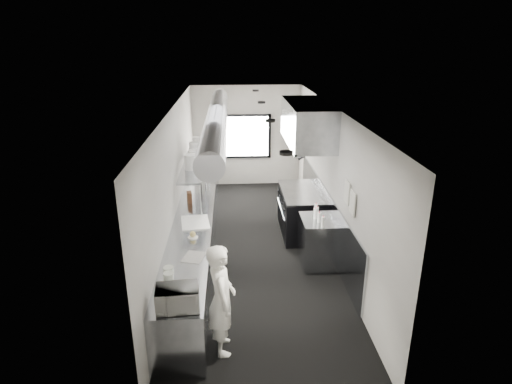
{
  "coord_description": "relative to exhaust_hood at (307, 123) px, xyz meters",
  "views": [
    {
      "loc": [
        -0.43,
        -7.75,
        4.04
      ],
      "look_at": [
        0.02,
        -0.2,
        1.27
      ],
      "focal_mm": 30.02,
      "sensor_mm": 36.0,
      "label": 1
    }
  ],
  "objects": [
    {
      "name": "squeeze_bottle_e",
      "position": [
        0.04,
        -1.11,
        -1.4
      ],
      "size": [
        0.08,
        0.08,
        0.19
      ],
      "primitive_type": "cylinder",
      "rotation": [
        0.0,
        0.0,
        0.39
      ],
      "color": "white",
      "rests_on": "bottle_station"
    },
    {
      "name": "pass_shelf",
      "position": [
        -2.29,
        0.3,
        -0.86
      ],
      "size": [
        0.45,
        3.0,
        0.68
      ],
      "color": "gray",
      "rests_on": "prep_counter"
    },
    {
      "name": "deli_tub_a",
      "position": [
        -2.44,
        -3.15,
        -1.44
      ],
      "size": [
        0.2,
        0.2,
        0.11
      ],
      "primitive_type": "cylinder",
      "rotation": [
        0.0,
        0.0,
        0.43
      ],
      "color": "silver",
      "rests_on": "prep_counter"
    },
    {
      "name": "plate_stack_c",
      "position": [
        -2.32,
        0.57,
        -0.66
      ],
      "size": [
        0.3,
        0.3,
        0.33
      ],
      "primitive_type": "cylinder",
      "rotation": [
        0.0,
        0.0,
        0.34
      ],
      "color": "white",
      "rests_on": "pass_shelf"
    },
    {
      "name": "far_work_table",
      "position": [
        -2.25,
        2.5,
        -1.94
      ],
      "size": [
        0.7,
        1.2,
        0.9
      ],
      "primitive_type": "cube",
      "color": "gray",
      "rests_on": "floor"
    },
    {
      "name": "wall_front",
      "position": [
        -1.1,
        -4.7,
        -0.99
      ],
      "size": [
        3.0,
        0.02,
        2.8
      ],
      "primitive_type": "cube",
      "color": "#B7B4AE",
      "rests_on": "floor"
    },
    {
      "name": "hvac_duct",
      "position": [
        -1.8,
        -0.3,
        0.16
      ],
      "size": [
        0.4,
        6.4,
        0.4
      ],
      "primitive_type": "cylinder",
      "rotation": [
        1.57,
        0.0,
        0.0
      ],
      "color": "#94969C",
      "rests_on": "ceiling"
    },
    {
      "name": "prep_counter",
      "position": [
        -2.25,
        -1.2,
        -1.94
      ],
      "size": [
        0.7,
        6.0,
        0.9
      ],
      "primitive_type": "cube",
      "color": "gray",
      "rests_on": "floor"
    },
    {
      "name": "exhaust_hood",
      "position": [
        0.0,
        0.0,
        0.0
      ],
      "size": [
        0.81,
        2.2,
        0.88
      ],
      "color": "gray",
      "rests_on": "ceiling"
    },
    {
      "name": "wall_cladding",
      "position": [
        0.38,
        -0.4,
        -1.84
      ],
      "size": [
        0.03,
        5.5,
        1.1
      ],
      "primitive_type": "cube",
      "color": "gray",
      "rests_on": "wall_right"
    },
    {
      "name": "wall_right",
      "position": [
        0.4,
        -0.7,
        -0.99
      ],
      "size": [
        0.02,
        8.0,
        2.8
      ],
      "primitive_type": "cube",
      "color": "#B7B4AE",
      "rests_on": "floor"
    },
    {
      "name": "ceiling",
      "position": [
        -1.1,
        -0.7,
        0.41
      ],
      "size": [
        3.0,
        8.0,
        0.01
      ],
      "primitive_type": "cube",
      "color": "silver",
      "rests_on": "wall_back"
    },
    {
      "name": "range",
      "position": [
        -0.06,
        0.0,
        -1.92
      ],
      "size": [
        0.88,
        1.6,
        0.94
      ],
      "color": "black",
      "rests_on": "floor"
    },
    {
      "name": "plate_stack_d",
      "position": [
        -2.27,
        0.91,
        -0.64
      ],
      "size": [
        0.27,
        0.27,
        0.36
      ],
      "primitive_type": "cylinder",
      "rotation": [
        0.0,
        0.0,
        -0.17
      ],
      "color": "white",
      "rests_on": "pass_shelf"
    },
    {
      "name": "line_cook",
      "position": [
        -1.7,
        -3.65,
        -1.6
      ],
      "size": [
        0.44,
        0.61,
        1.57
      ],
      "primitive_type": "imported",
      "rotation": [
        0.0,
        0.0,
        1.69
      ],
      "color": "white",
      "rests_on": "floor"
    },
    {
      "name": "plate_stack_a",
      "position": [
        -2.32,
        -0.34,
        -0.67
      ],
      "size": [
        0.28,
        0.28,
        0.3
      ],
      "primitive_type": "cylinder",
      "rotation": [
        0.0,
        0.0,
        -0.1
      ],
      "color": "white",
      "rests_on": "pass_shelf"
    },
    {
      "name": "deli_tub_b",
      "position": [
        -2.42,
        -3.3,
        -1.44
      ],
      "size": [
        0.17,
        0.17,
        0.1
      ],
      "primitive_type": "cylinder",
      "rotation": [
        0.0,
        0.0,
        0.18
      ],
      "color": "silver",
      "rests_on": "prep_counter"
    },
    {
      "name": "service_window",
      "position": [
        -1.1,
        3.26,
        -0.99
      ],
      "size": [
        1.36,
        0.05,
        1.25
      ],
      "color": "white",
      "rests_on": "wall_back"
    },
    {
      "name": "wall_back",
      "position": [
        -1.1,
        3.3,
        -0.99
      ],
      "size": [
        3.0,
        0.02,
        2.8
      ],
      "primitive_type": "cube",
      "color": "#B7B4AE",
      "rests_on": "floor"
    },
    {
      "name": "notice_sheet_b",
      "position": [
        0.37,
        -2.25,
        -0.84
      ],
      "size": [
        0.02,
        0.28,
        0.38
      ],
      "primitive_type": "cube",
      "color": "beige",
      "rests_on": "wall_right"
    },
    {
      "name": "microwave",
      "position": [
        -2.22,
        -3.97,
        -1.35
      ],
      "size": [
        0.52,
        0.41,
        0.29
      ],
      "primitive_type": "imported",
      "rotation": [
        0.0,
        0.0,
        0.1
      ],
      "color": "silver",
      "rests_on": "prep_counter"
    },
    {
      "name": "newspaper",
      "position": [
        -2.12,
        -2.69,
        -1.49
      ],
      "size": [
        0.38,
        0.43,
        0.01
      ],
      "primitive_type": "cube",
      "rotation": [
        0.0,
        0.0,
        -0.28
      ],
      "color": "beige",
      "rests_on": "prep_counter"
    },
    {
      "name": "cutting_board",
      "position": [
        -2.2,
        -1.43,
        -1.48
      ],
      "size": [
        0.56,
        0.7,
        0.02
      ],
      "primitive_type": "cube",
      "rotation": [
        0.0,
        0.0,
        0.14
      ],
      "color": "white",
      "rests_on": "prep_counter"
    },
    {
      "name": "pastry",
      "position": [
        -2.19,
        -2.02,
        -1.43
      ],
      "size": [
        0.1,
        0.1,
        0.1
      ],
      "primitive_type": "sphere",
      "color": "#DCC673",
      "rests_on": "small_plate"
    },
    {
      "name": "plate_stack_b",
      "position": [
        -2.29,
        -0.01,
        -0.67
      ],
      "size": [
        0.26,
        0.26,
        0.3
      ],
      "primitive_type": "cylinder",
      "rotation": [
        0.0,
        0.0,
        0.12
      ],
      "color": "white",
      "rests_on": "pass_shelf"
    },
    {
      "name": "notice_sheet_a",
      "position": [
        0.37,
        -1.9,
        -0.79
      ],
      "size": [
        0.02,
        0.28,
        0.38
      ],
      "primitive_type": "cube",
      "color": "beige",
      "rests_on": "wall_right"
    },
    {
      "name": "bottle_station",
      "position": [
        0.05,
        -1.4,
        -1.94
      ],
      "size": [
        0.65,
        0.8,
        0.9
      ],
      "primitive_type": "cube",
      "color": "gray",
      "rests_on": "floor"
    },
    {
      "name": "knife_block",
      "position": [
        -2.38,
        -0.4,
        -1.38
      ],
      "size": [
        0.12,
        0.21,
        0.21
      ],
      "primitive_type": "cube",
      "rotation": [
        0.0,
        0.0,
        0.19
      ],
      "color": "#51311C",
      "rests_on": "prep_counter"
    },
    {
      "name": "squeeze_bottle_d",
      "position": [
        0.03,
        -1.24,
        -1.4
      ],
      "size": [
        0.06,
        0.06,
        0.18
      ],
      "primitive_type": "cylinder",
      "rotation": [
        0.0,
        0.0,
        -0.05
      ],
      "color": "white",
      "rests_on": "bottle_station"
    },
    {
      "name": "squeeze_bottle_c",
      "position": [
        -0.03,
        -1.37,
        -1.39
      ],
      "size": [
        0.07,
        0.07,
        0.2
      ],
      "primitive_type": "cylinder",
      "rotation": [
        0.0,
        0.0,
        0.08
      ],
      "color": "white",
      "rests_on": "bottle_station"
    },
    {
      "name": "squeeze_bottle_a",
      "position": [
        0.04,
        -1.74,
        -1.39
      ],
      "size": [
        0.07,
        0.07,
        0.19
      ],
      "primitive_type": "cylinder",
      "rotation": [
        0.0,
        0.0,
        0.04
      ],
      "color": "white",
      "rests_on": "bottle_station"
    },
    {
      "name": "small_plate",
      "position": [
        -2.19,
        -2.02,
        -1.48
      ],
      "size": [
        0.18,
        0.18,
        0.01
      ],
      "primitive_type": "cylinder",
      "rotation": [
        0.0,
        0.0,
        -0.08
      ],
      "color": "white",
      "rests_on": "prep_counter"
    },
    {
      "name": "floor",
      "position": [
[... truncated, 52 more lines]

